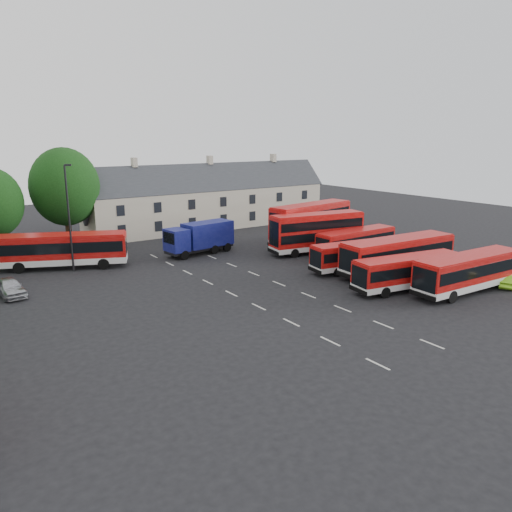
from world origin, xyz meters
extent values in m
plane|color=black|center=(0.00, 0.00, 0.00)|extent=(140.00, 140.00, 0.00)
cube|color=beige|center=(0.00, -14.00, 0.01)|extent=(0.15, 1.80, 0.01)
cube|color=beige|center=(0.00, -10.00, 0.01)|extent=(0.15, 1.80, 0.01)
cube|color=beige|center=(0.00, -6.00, 0.01)|extent=(0.15, 1.80, 0.01)
cube|color=beige|center=(0.00, -2.00, 0.01)|extent=(0.15, 1.80, 0.01)
cube|color=beige|center=(0.00, 2.00, 0.01)|extent=(0.15, 1.80, 0.01)
cube|color=beige|center=(0.00, 6.00, 0.01)|extent=(0.15, 1.80, 0.01)
cube|color=beige|center=(0.00, 10.00, 0.01)|extent=(0.15, 1.80, 0.01)
cube|color=beige|center=(0.00, 14.00, 0.01)|extent=(0.15, 1.80, 0.01)
cube|color=beige|center=(0.00, 18.00, 0.01)|extent=(0.15, 1.80, 0.01)
cube|color=beige|center=(5.00, -14.00, 0.01)|extent=(0.15, 1.80, 0.01)
cube|color=beige|center=(5.00, -10.00, 0.01)|extent=(0.15, 1.80, 0.01)
cube|color=beige|center=(5.00, -6.00, 0.01)|extent=(0.15, 1.80, 0.01)
cube|color=beige|center=(5.00, -2.00, 0.01)|extent=(0.15, 1.80, 0.01)
cube|color=beige|center=(5.00, 2.00, 0.01)|extent=(0.15, 1.80, 0.01)
cube|color=beige|center=(5.00, 6.00, 0.01)|extent=(0.15, 1.80, 0.01)
cube|color=beige|center=(5.00, 10.00, 0.01)|extent=(0.15, 1.80, 0.01)
cube|color=beige|center=(5.00, 14.00, 0.01)|extent=(0.15, 1.80, 0.01)
cube|color=beige|center=(5.00, 18.00, 0.01)|extent=(0.15, 1.80, 0.01)
cylinder|color=black|center=(-6.00, 29.00, 2.10)|extent=(0.70, 0.70, 4.20)
ellipsoid|color=black|center=(-6.00, 29.00, 6.97)|extent=(7.92, 7.92, 9.11)
cube|color=beige|center=(14.00, 30.00, 2.75)|extent=(35.00, 7.00, 5.50)
cube|color=#2D3035|center=(14.00, 30.00, 5.50)|extent=(35.70, 7.13, 7.13)
cube|color=beige|center=(3.00, 30.00, 9.46)|extent=(0.60, 0.90, 1.20)
cube|color=beige|center=(14.00, 30.00, 9.46)|extent=(0.60, 0.90, 1.20)
cube|color=beige|center=(25.00, 30.00, 9.46)|extent=(0.60, 0.90, 1.20)
cube|color=silver|center=(16.66, -8.86, 0.80)|extent=(11.39, 3.00, 0.56)
cube|color=#AC0D0A|center=(16.66, -8.86, 2.08)|extent=(11.39, 3.00, 2.00)
cube|color=black|center=(16.66, -8.86, 2.13)|extent=(10.94, 3.04, 0.98)
cube|color=#AC0D0A|center=(16.66, -8.86, 3.13)|extent=(11.16, 2.88, 0.12)
cylinder|color=black|center=(13.00, -9.88, 0.51)|extent=(1.04, 0.33, 1.03)
cylinder|color=black|center=(20.31, -7.84, 0.51)|extent=(1.04, 0.33, 1.03)
cube|color=silver|center=(13.03, -5.56, 0.72)|extent=(10.48, 3.97, 0.51)
cube|color=#AC0D0A|center=(13.03, -5.56, 1.88)|extent=(10.48, 3.97, 1.82)
cube|color=black|center=(13.03, -5.56, 1.93)|extent=(10.09, 3.96, 0.88)
cube|color=#AC0D0A|center=(13.03, -5.56, 2.84)|extent=(10.26, 3.84, 0.11)
cylinder|color=black|center=(9.63, -6.06, 0.47)|extent=(0.96, 0.41, 0.93)
cylinder|color=black|center=(16.44, -5.06, 0.47)|extent=(0.96, 0.41, 0.93)
cube|color=silver|center=(16.13, -1.83, 0.87)|extent=(12.46, 3.52, 0.62)
cube|color=#AC0D0A|center=(16.13, -1.83, 2.27)|extent=(12.46, 3.52, 2.18)
cube|color=black|center=(16.13, -1.83, 2.32)|extent=(11.97, 3.56, 1.06)
cube|color=#AC0D0A|center=(16.13, -1.83, 3.41)|extent=(12.21, 3.40, 0.13)
cylinder|color=black|center=(12.12, -2.85, 0.56)|extent=(1.14, 0.38, 1.12)
cylinder|color=black|center=(20.14, -0.80, 0.56)|extent=(1.14, 0.38, 1.12)
cube|color=silver|center=(14.11, 1.22, 0.70)|extent=(10.13, 3.80, 0.49)
cube|color=#AC0D0A|center=(14.11, 1.22, 1.82)|extent=(10.13, 3.80, 1.75)
cube|color=black|center=(14.11, 1.22, 1.87)|extent=(9.75, 3.79, 0.85)
cube|color=#AC0D0A|center=(14.11, 1.22, 2.74)|extent=(9.92, 3.68, 0.11)
cylinder|color=black|center=(10.82, 0.72, 0.45)|extent=(0.93, 0.39, 0.90)
cylinder|color=black|center=(17.40, 1.72, 0.45)|extent=(0.93, 0.39, 0.90)
cube|color=silver|center=(18.38, 5.76, 0.71)|extent=(10.19, 2.60, 0.51)
cube|color=#AC0D0A|center=(18.38, 5.76, 1.86)|extent=(10.19, 2.60, 1.79)
cube|color=black|center=(18.38, 5.76, 1.91)|extent=(9.78, 2.64, 0.87)
cube|color=#AC0D0A|center=(18.38, 5.76, 2.81)|extent=(9.98, 2.50, 0.11)
cylinder|color=black|center=(15.17, 4.62, 0.46)|extent=(0.93, 0.28, 0.92)
cylinder|color=black|center=(21.58, 6.89, 0.46)|extent=(0.93, 0.28, 0.92)
cube|color=silver|center=(15.78, 9.26, 0.76)|extent=(11.09, 4.18, 0.54)
cube|color=#AC0D0A|center=(15.78, 9.26, 2.68)|extent=(11.09, 4.18, 3.30)
cube|color=black|center=(15.78, 9.26, 2.04)|extent=(10.67, 4.16, 0.94)
cube|color=#AC0D0A|center=(15.78, 9.26, 4.38)|extent=(10.86, 4.04, 0.12)
cylinder|color=black|center=(12.18, 8.72, 0.49)|extent=(1.02, 0.43, 0.98)
cylinder|color=black|center=(19.38, 9.80, 0.49)|extent=(1.02, 0.43, 0.98)
cube|color=black|center=(15.78, 9.26, 3.32)|extent=(10.67, 4.16, 0.94)
cube|color=silver|center=(18.26, 13.17, 0.84)|extent=(12.21, 4.66, 0.60)
cube|color=#AC0D0A|center=(18.26, 13.17, 2.95)|extent=(12.21, 4.66, 3.63)
cube|color=black|center=(18.26, 13.17, 2.25)|extent=(11.75, 4.64, 1.03)
cube|color=#AC0D0A|center=(18.26, 13.17, 4.82)|extent=(11.95, 4.51, 0.13)
cylinder|color=black|center=(14.70, 11.33, 0.54)|extent=(1.12, 0.48, 1.08)
cylinder|color=black|center=(21.82, 15.01, 0.54)|extent=(1.12, 0.48, 1.08)
cube|color=black|center=(18.26, 13.17, 3.66)|extent=(11.75, 4.64, 1.03)
cube|color=silver|center=(-9.30, 18.37, 0.85)|extent=(12.21, 7.41, 0.61)
cube|color=#AC0D0A|center=(-9.30, 18.37, 2.23)|extent=(12.21, 7.41, 2.15)
cube|color=black|center=(-9.30, 18.37, 2.29)|extent=(11.79, 7.27, 1.05)
cube|color=#AC0D0A|center=(-9.30, 18.37, 3.36)|extent=(11.94, 7.21, 0.13)
cylinder|color=black|center=(-13.35, 18.80, 0.55)|extent=(1.13, 0.73, 1.10)
cylinder|color=black|center=(-5.25, 17.95, 0.55)|extent=(1.13, 0.73, 1.10)
cube|color=black|center=(4.67, 16.13, 0.64)|extent=(8.09, 3.08, 0.30)
cube|color=navy|center=(1.73, 15.75, 1.97)|extent=(2.27, 2.70, 2.37)
cube|color=black|center=(0.80, 15.63, 2.33)|extent=(0.37, 2.09, 1.18)
cube|color=navy|center=(5.79, 16.27, 2.12)|extent=(5.89, 3.16, 2.66)
cylinder|color=black|center=(2.07, 14.67, 0.49)|extent=(1.01, 0.40, 0.99)
cylinder|color=black|center=(7.50, 17.62, 0.49)|extent=(1.01, 0.40, 0.99)
imported|color=#A7A9AF|center=(-15.30, 11.77, 0.76)|extent=(2.40, 4.67, 1.52)
imported|color=#76BF1D|center=(20.88, -10.08, 0.56)|extent=(3.58, 2.43, 1.12)
cylinder|color=black|center=(-8.90, 16.59, 5.08)|extent=(0.18, 0.18, 10.16)
cube|color=black|center=(-8.62, 16.47, 10.16)|extent=(0.66, 0.47, 0.18)
camera|label=1|loc=(-20.83, -31.78, 12.88)|focal=35.00mm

